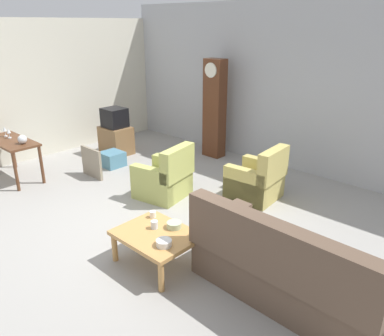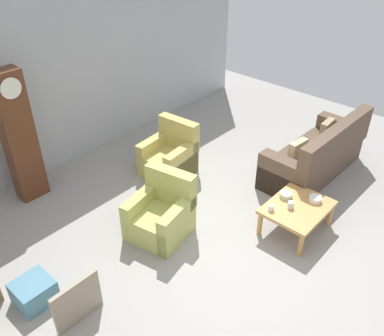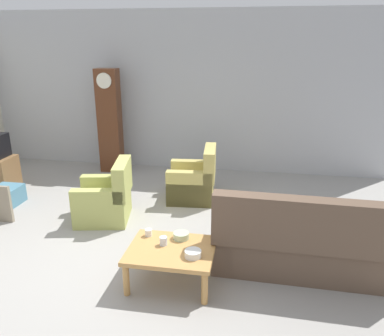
{
  "view_description": "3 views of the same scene",
  "coord_description": "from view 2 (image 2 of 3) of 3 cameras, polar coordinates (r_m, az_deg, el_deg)",
  "views": [
    {
      "loc": [
        3.7,
        -3.11,
        2.79
      ],
      "look_at": [
        0.27,
        0.58,
        0.84
      ],
      "focal_mm": 35.34,
      "sensor_mm": 36.0,
      "label": 1
    },
    {
      "loc": [
        -3.7,
        -2.45,
        4.09
      ],
      "look_at": [
        -0.0,
        0.87,
        0.8
      ],
      "focal_mm": 38.9,
      "sensor_mm": 36.0,
      "label": 2
    },
    {
      "loc": [
        1.56,
        -4.12,
        2.62
      ],
      "look_at": [
        0.67,
        0.97,
        0.87
      ],
      "focal_mm": 35.55,
      "sensor_mm": 36.0,
      "label": 3
    }
  ],
  "objects": [
    {
      "name": "armchair_olive_near",
      "position": [
        5.9,
        -4.26,
        -6.53
      ],
      "size": [
        0.92,
        0.9,
        0.92
      ],
      "color": "tan",
      "rests_on": "ground_plane"
    },
    {
      "name": "cup_blue_rimmed",
      "position": [
        5.96,
        13.37,
        -4.94
      ],
      "size": [
        0.09,
        0.09,
        0.1
      ],
      "primitive_type": "cylinder",
      "color": "silver",
      "rests_on": "coffee_table_wood"
    },
    {
      "name": "storage_box_blue",
      "position": [
        5.46,
        -20.84,
        -15.59
      ],
      "size": [
        0.43,
        0.42,
        0.3
      ],
      "primitive_type": "cube",
      "color": "teal",
      "rests_on": "ground_plane"
    },
    {
      "name": "cup_white_porcelain",
      "position": [
        5.87,
        10.79,
        -5.35
      ],
      "size": [
        0.08,
        0.08,
        0.08
      ],
      "primitive_type": "cylinder",
      "color": "white",
      "rests_on": "coffee_table_wood"
    },
    {
      "name": "coffee_table_wood",
      "position": [
        6.08,
        14.21,
        -5.52
      ],
      "size": [
        0.96,
        0.76,
        0.42
      ],
      "color": "tan",
      "rests_on": "ground_plane"
    },
    {
      "name": "garage_door_wall",
      "position": [
        7.51,
        -16.14,
        12.88
      ],
      "size": [
        8.4,
        0.16,
        3.2
      ],
      "primitive_type": "cube",
      "color": "#ADAFB5",
      "rests_on": "ground_plane"
    },
    {
      "name": "ground_plane",
      "position": [
        6.04,
        6.22,
        -9.4
      ],
      "size": [
        10.4,
        10.4,
        0.0
      ],
      "primitive_type": "plane",
      "color": "#999691"
    },
    {
      "name": "armchair_olive_far",
      "position": [
        7.15,
        -3.12,
        1.5
      ],
      "size": [
        0.85,
        0.82,
        0.92
      ],
      "color": "tan",
      "rests_on": "ground_plane"
    },
    {
      "name": "bowl_white_stacked",
      "position": [
        6.18,
        16.57,
        -4.08
      ],
      "size": [
        0.18,
        0.18,
        0.07
      ],
      "primitive_type": "cylinder",
      "color": "white",
      "rests_on": "coffee_table_wood"
    },
    {
      "name": "couch_floral",
      "position": [
        7.38,
        16.66,
        1.55
      ],
      "size": [
        2.12,
        0.93,
        1.04
      ],
      "color": "brown",
      "rests_on": "ground_plane"
    },
    {
      "name": "grandfather_clock",
      "position": [
        6.72,
        -22.62,
        3.88
      ],
      "size": [
        0.44,
        0.3,
        2.1
      ],
      "color": "#562D19",
      "rests_on": "ground_plane"
    },
    {
      "name": "bowl_shallow_green",
      "position": [
        6.15,
        12.74,
        -3.63
      ],
      "size": [
        0.19,
        0.19,
        0.07
      ],
      "primitive_type": "cylinder",
      "color": "#B2C69E",
      "rests_on": "coffee_table_wood"
    },
    {
      "name": "framed_picture_leaning",
      "position": [
        5.03,
        -15.45,
        -17.3
      ],
      "size": [
        0.6,
        0.05,
        0.57
      ],
      "primitive_type": "cube",
      "color": "gray",
      "rests_on": "ground_plane"
    }
  ]
}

